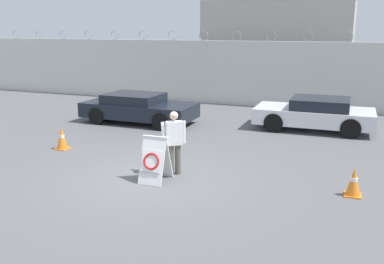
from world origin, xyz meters
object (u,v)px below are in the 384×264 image
object	(u,v)px
traffic_cone_mid	(62,138)
parked_car_front_coupe	(138,108)
barricade_sign	(155,159)
traffic_cone_near	(354,182)
parked_car_rear_sedan	(315,113)
security_guard	(174,140)

from	to	relation	value
traffic_cone_mid	parked_car_front_coupe	bearing A→B (deg)	84.84
barricade_sign	parked_car_front_coupe	distance (m)	6.88
traffic_cone_near	traffic_cone_mid	distance (m)	8.63
barricade_sign	parked_car_rear_sedan	bearing A→B (deg)	65.81
traffic_cone_near	parked_car_front_coupe	distance (m)	9.66
traffic_cone_mid	parked_car_front_coupe	distance (m)	4.33
security_guard	traffic_cone_mid	distance (m)	4.36
traffic_cone_near	parked_car_front_coupe	bearing A→B (deg)	148.22
traffic_cone_near	traffic_cone_mid	bearing A→B (deg)	174.79
security_guard	parked_car_rear_sedan	distance (m)	7.08
security_guard	parked_car_front_coupe	xyz separation A→B (m)	(-3.84, 5.19, -0.31)
traffic_cone_mid	parked_car_rear_sedan	bearing A→B (deg)	38.07
security_guard	traffic_cone_near	size ratio (longest dim) A/B	2.44
traffic_cone_near	parked_car_rear_sedan	xyz separation A→B (m)	(-1.49, 6.35, 0.28)
traffic_cone_near	parked_car_front_coupe	size ratio (longest dim) A/B	0.15
barricade_sign	traffic_cone_near	world-z (taller)	barricade_sign
parked_car_front_coupe	security_guard	bearing A→B (deg)	-52.67
security_guard	parked_car_rear_sedan	world-z (taller)	security_guard
traffic_cone_mid	parked_car_front_coupe	world-z (taller)	parked_car_front_coupe
barricade_sign	parked_car_rear_sedan	distance (m)	7.77
parked_car_rear_sedan	security_guard	bearing A→B (deg)	65.25
barricade_sign	traffic_cone_mid	bearing A→B (deg)	158.17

